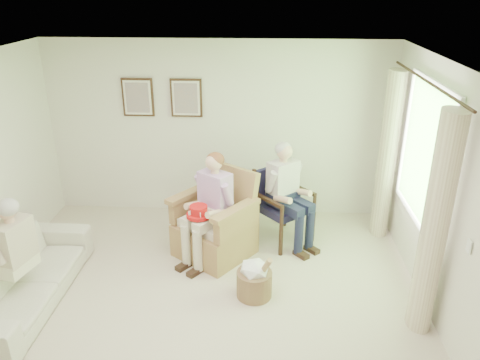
{
  "coord_description": "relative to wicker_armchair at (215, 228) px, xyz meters",
  "views": [
    {
      "loc": [
        0.7,
        -3.81,
        3.32
      ],
      "look_at": [
        0.39,
        1.5,
        1.05
      ],
      "focal_mm": 35.0,
      "sensor_mm": 36.0,
      "label": 1
    }
  ],
  "objects": [
    {
      "name": "red_hat",
      "position": [
        -0.15,
        -0.3,
        0.38
      ],
      "size": [
        0.3,
        0.3,
        0.14
      ],
      "color": "red",
      "rests_on": "person_wicker"
    },
    {
      "name": "hatbox",
      "position": [
        0.55,
        -0.9,
        -0.13
      ],
      "size": [
        0.51,
        0.51,
        0.59
      ],
      "color": "tan",
      "rests_on": "ground"
    },
    {
      "name": "curtain_right",
      "position": [
        2.27,
        0.68,
        0.79
      ],
      "size": [
        0.34,
        0.34,
        2.3
      ],
      "primitive_type": "cylinder",
      "color": "beige",
      "rests_on": "ground"
    },
    {
      "name": "sofa",
      "position": [
        -2.01,
        -1.15,
        -0.05
      ],
      "size": [
        2.1,
        0.82,
        0.61
      ],
      "primitive_type": "imported",
      "rotation": [
        0.0,
        0.0,
        1.57
      ],
      "color": "beige",
      "rests_on": "ground"
    },
    {
      "name": "person_dark",
      "position": [
        0.9,
        0.31,
        0.46
      ],
      "size": [
        0.4,
        0.63,
        1.38
      ],
      "rotation": [
        0.0,
        0.0,
        0.73
      ],
      "color": "#1A1D39",
      "rests_on": "ground"
    },
    {
      "name": "person_wicker",
      "position": [
        0.0,
        -0.15,
        0.47
      ],
      "size": [
        0.4,
        0.63,
        1.39
      ],
      "rotation": [
        0.0,
        0.0,
        -0.64
      ],
      "color": "beige",
      "rests_on": "ground"
    },
    {
      "name": "framed_print_right",
      "position": [
        -0.51,
        1.21,
        1.42
      ],
      "size": [
        0.45,
        0.05,
        0.55
      ],
      "color": "#382114",
      "rests_on": "back_wall"
    },
    {
      "name": "person_sofa",
      "position": [
        -2.01,
        -1.25,
        0.37
      ],
      "size": [
        0.42,
        0.62,
        1.27
      ],
      "rotation": [
        0.0,
        0.0,
        -1.79
      ],
      "color": "beige",
      "rests_on": "ground"
    },
    {
      "name": "ceiling",
      "position": [
        -0.06,
        -1.5,
        2.24
      ],
      "size": [
        5.0,
        5.5,
        0.02
      ],
      "primitive_type": "cube",
      "color": "white",
      "rests_on": "back_wall"
    },
    {
      "name": "back_wall",
      "position": [
        -0.06,
        1.25,
        0.94
      ],
      "size": [
        5.0,
        0.04,
        2.6
      ],
      "primitive_type": "cube",
      "color": "silver",
      "rests_on": "ground"
    },
    {
      "name": "window",
      "position": [
        2.4,
        -0.3,
        1.23
      ],
      "size": [
        0.13,
        2.5,
        1.63
      ],
      "color": "#2D6B23",
      "rests_on": "right_wall"
    },
    {
      "name": "framed_print_left",
      "position": [
        -1.21,
        1.21,
        1.42
      ],
      "size": [
        0.45,
        0.05,
        0.55
      ],
      "color": "#382114",
      "rests_on": "back_wall"
    },
    {
      "name": "right_wall",
      "position": [
        2.44,
        -1.5,
        0.94
      ],
      "size": [
        0.04,
        5.5,
        2.6
      ],
      "primitive_type": "cube",
      "color": "silver",
      "rests_on": "ground"
    },
    {
      "name": "wicker_armchair",
      "position": [
        0.0,
        0.0,
        0.0
      ],
      "size": [
        0.88,
        0.87,
        1.12
      ],
      "rotation": [
        0.0,
        0.0,
        -0.64
      ],
      "color": "#B07B53",
      "rests_on": "ground"
    },
    {
      "name": "floor",
      "position": [
        -0.06,
        -1.5,
        -0.36
      ],
      "size": [
        5.5,
        5.5,
        0.0
      ],
      "primitive_type": "plane",
      "color": "beige",
      "rests_on": "ground"
    },
    {
      "name": "curtain_left",
      "position": [
        2.27,
        -1.28,
        0.79
      ],
      "size": [
        0.34,
        0.34,
        2.3
      ],
      "primitive_type": "cylinder",
      "color": "beige",
      "rests_on": "ground"
    },
    {
      "name": "wood_armchair",
      "position": [
        0.9,
        0.48,
        0.19
      ],
      "size": [
        0.65,
        0.61,
        1.0
      ],
      "rotation": [
        0.0,
        0.0,
        0.73
      ],
      "color": "black",
      "rests_on": "ground"
    }
  ]
}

